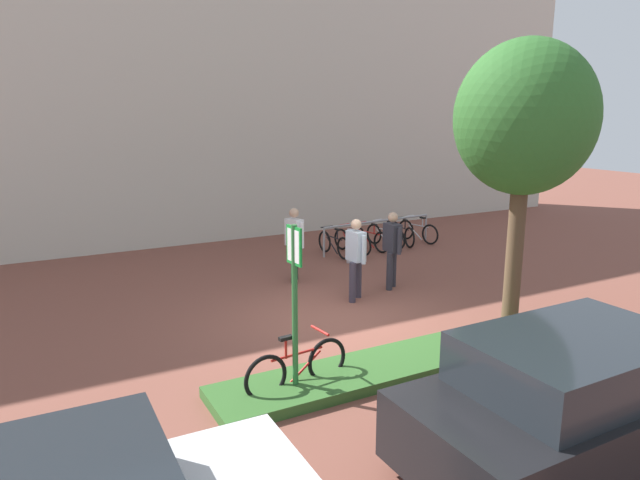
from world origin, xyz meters
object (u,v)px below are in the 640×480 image
parking_sign_post (295,286)px  person_suited_navy (392,245)px  tree_sidewalk (525,120)px  bike_rack_cluster (378,237)px  person_casual_tan (356,254)px  car_black_suv (580,399)px  person_shirt_blue (294,240)px  bike_at_sign (298,367)px  bollard_steel (350,246)px

parking_sign_post → person_suited_navy: 5.32m
tree_sidewalk → bike_rack_cluster: bearing=75.3°
person_casual_tan → car_black_suv: size_ratio=0.40×
person_suited_navy → person_shirt_blue: 2.24m
parking_sign_post → car_black_suv: (2.10, -2.89, -0.82)m
parking_sign_post → bike_at_sign: 1.24m
tree_sidewalk → car_black_suv: size_ratio=1.16×
bike_at_sign → person_casual_tan: person_casual_tan is taller
tree_sidewalk → person_shirt_blue: bearing=110.0°
person_suited_navy → person_shirt_blue: size_ratio=1.00×
bike_rack_cluster → bike_at_sign: bearing=-131.2°
bike_rack_cluster → bollard_steel: bollard_steel is taller
car_black_suv → bike_rack_cluster: bearing=68.5°
tree_sidewalk → bollard_steel: (0.21, 5.67, -3.28)m
bike_at_sign → person_shirt_blue: (2.28, 4.82, 0.63)m
tree_sidewalk → parking_sign_post: 4.65m
bike_at_sign → person_casual_tan: size_ratio=0.97×
bike_rack_cluster → car_black_suv: size_ratio=0.87×
person_shirt_blue → person_suited_navy: bearing=-42.0°
parking_sign_post → bike_rack_cluster: bearing=48.8°
bike_at_sign → bike_rack_cluster: bearing=48.8°
person_shirt_blue → car_black_suv: 7.82m
bike_rack_cluster → person_shirt_blue: 4.01m
bike_rack_cluster → person_suited_navy: person_suited_navy is taller
parking_sign_post → bike_rack_cluster: parking_sign_post is taller
parking_sign_post → bike_rack_cluster: size_ratio=0.64×
bike_rack_cluster → bollard_steel: size_ratio=4.17×
bike_rack_cluster → person_suited_navy: bearing=-119.4°
person_casual_tan → person_shirt_blue: 1.89m
tree_sidewalk → person_suited_navy: size_ratio=2.91×
car_black_suv → parking_sign_post: bearing=126.0°
parking_sign_post → person_casual_tan: size_ratio=1.41×
bike_at_sign → person_casual_tan: bearing=46.9°
bike_at_sign → person_suited_navy: (3.95, 3.32, 0.63)m
parking_sign_post → car_black_suv: 3.67m
tree_sidewalk → bike_at_sign: (-4.05, 0.05, -3.38)m
bike_at_sign → tree_sidewalk: bearing=-0.7°
tree_sidewalk → person_suited_navy: tree_sidewalk is taller
tree_sidewalk → parking_sign_post: tree_sidewalk is taller
bike_at_sign → car_black_suv: bearing=-55.9°
tree_sidewalk → person_shirt_blue: 5.86m
bollard_steel → person_shirt_blue: (-1.98, -0.80, 0.53)m
person_suited_navy → person_casual_tan: (-1.13, -0.31, 0.00)m
bollard_steel → person_shirt_blue: size_ratio=0.52×
parking_sign_post → person_shirt_blue: size_ratio=1.41×
person_casual_tan → car_black_suv: 6.06m
person_casual_tan → person_shirt_blue: size_ratio=1.00×
tree_sidewalk → bollard_steel: 6.55m
bike_rack_cluster → person_shirt_blue: (-3.52, -1.80, 0.64)m
car_black_suv → bike_at_sign: bearing=124.1°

